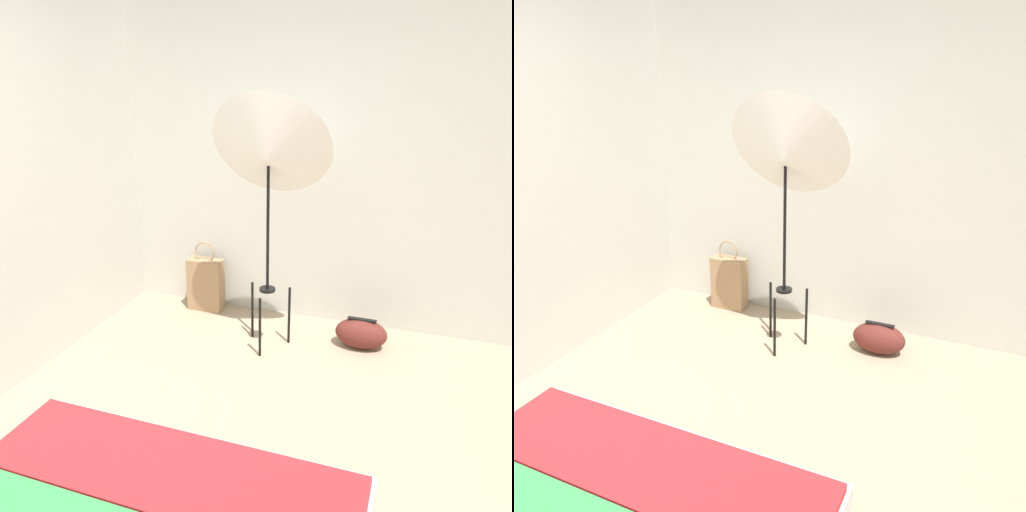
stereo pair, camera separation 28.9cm
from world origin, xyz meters
The scene contains 5 objects.
wall_back centered at (0.00, 2.33, 1.30)m, with size 8.00×0.05×2.60m.
wall_side_left centered at (-1.72, 1.00, 1.30)m, with size 0.05×8.00×2.60m.
photo_umbrella centered at (-0.28, 1.73, 1.44)m, with size 0.85×0.58×1.86m.
tote_bag centered at (-0.98, 2.16, 0.24)m, with size 0.30×0.14×0.62m.
duffel_bag centered at (0.40, 1.93, 0.11)m, with size 0.39×0.23×0.24m.
Camera 1 is at (0.74, -1.48, 1.92)m, focal length 35.00 mm.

